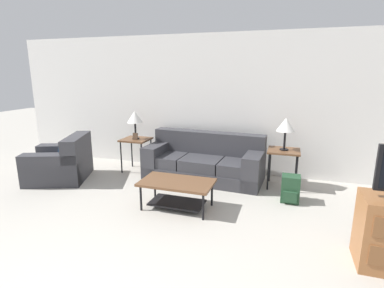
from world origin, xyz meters
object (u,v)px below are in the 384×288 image
(coffee_table, at_px, (177,188))
(side_table_right, at_px, (284,154))
(couch, at_px, (204,162))
(armchair, at_px, (61,164))
(side_table_left, at_px, (136,142))
(backpack, at_px, (290,189))
(table_lamp_left, at_px, (135,117))
(table_lamp_right, at_px, (286,125))

(coffee_table, relative_size, side_table_right, 1.59)
(couch, relative_size, coffee_table, 2.09)
(couch, xyz_separation_m, side_table_right, (1.37, -0.00, 0.27))
(armchair, relative_size, coffee_table, 1.21)
(armchair, distance_m, coffee_table, 2.47)
(side_table_left, xyz_separation_m, backpack, (2.88, -0.59, -0.37))
(couch, distance_m, table_lamp_left, 1.57)
(side_table_right, bearing_deg, couch, 179.87)
(side_table_left, xyz_separation_m, table_lamp_left, (-0.00, 0.00, 0.49))
(couch, relative_size, table_lamp_left, 4.01)
(table_lamp_left, xyz_separation_m, table_lamp_right, (2.75, 0.00, 0.00))
(couch, height_order, table_lamp_left, table_lamp_left)
(side_table_left, height_order, backpack, side_table_left)
(side_table_right, xyz_separation_m, table_lamp_left, (-2.75, 0.00, 0.49))
(couch, xyz_separation_m, table_lamp_left, (-1.38, -0.00, 0.76))
(armchair, distance_m, backpack, 3.96)
(table_lamp_left, distance_m, backpack, 3.07)
(side_table_right, bearing_deg, armchair, -167.52)
(armchair, height_order, side_table_right, armchair)
(side_table_left, relative_size, table_lamp_right, 1.20)
(side_table_left, relative_size, side_table_right, 1.00)
(armchair, bearing_deg, side_table_left, 38.28)
(coffee_table, relative_size, table_lamp_left, 1.91)
(table_lamp_right, xyz_separation_m, backpack, (0.14, -0.59, -0.86))
(side_table_right, relative_size, backpack, 1.59)
(armchair, height_order, coffee_table, armchair)
(armchair, relative_size, side_table_right, 1.93)
(side_table_right, bearing_deg, side_table_left, 180.00)
(side_table_left, bearing_deg, couch, 0.13)
(table_lamp_left, bearing_deg, coffee_table, -44.29)
(backpack, bearing_deg, side_table_right, 103.22)
(backpack, bearing_deg, coffee_table, -154.56)
(armchair, height_order, table_lamp_right, table_lamp_right)
(table_lamp_left, relative_size, table_lamp_right, 1.00)
(table_lamp_left, bearing_deg, side_table_right, -0.00)
(coffee_table, distance_m, table_lamp_right, 2.07)
(side_table_left, bearing_deg, table_lamp_right, 0.00)
(armchair, relative_size, side_table_left, 1.93)
(armchair, bearing_deg, backpack, 3.75)
(couch, relative_size, side_table_right, 3.33)
(coffee_table, distance_m, side_table_right, 1.94)
(armchair, xyz_separation_m, table_lamp_left, (1.07, 0.84, 0.77))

